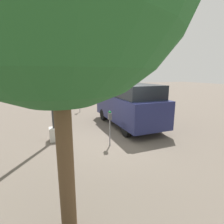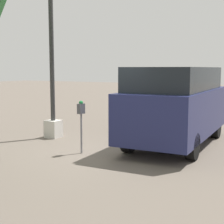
{
  "view_description": "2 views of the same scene",
  "coord_description": "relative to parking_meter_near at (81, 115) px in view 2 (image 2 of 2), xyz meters",
  "views": [
    {
      "loc": [
        -6.38,
        2.61,
        2.74
      ],
      "look_at": [
        -0.08,
        0.24,
        1.24
      ],
      "focal_mm": 28.0,
      "sensor_mm": 36.0,
      "label": 1
    },
    {
      "loc": [
        -7.7,
        -4.42,
        2.19
      ],
      "look_at": [
        0.02,
        -0.18,
        1.07
      ],
      "focal_mm": 55.0,
      "sensor_mm": 36.0,
      "label": 2
    }
  ],
  "objects": [
    {
      "name": "ground_plane",
      "position": [
        0.44,
        -0.47,
        -1.02
      ],
      "size": [
        80.0,
        80.0,
        0.0
      ],
      "primitive_type": "plane",
      "color": "#60564C"
    },
    {
      "name": "parked_van",
      "position": [
        2.18,
        -1.82,
        0.18
      ],
      "size": [
        4.87,
        2.05,
        2.23
      ],
      "rotation": [
        0.0,
        0.0,
        0.03
      ],
      "color": "navy",
      "rests_on": "ground"
    },
    {
      "name": "lamp_post",
      "position": [
        1.3,
        1.95,
        1.19
      ],
      "size": [
        0.44,
        0.44,
        6.97
      ],
      "color": "beige",
      "rests_on": "ground"
    },
    {
      "name": "parking_meter_near",
      "position": [
        0.0,
        0.0,
        0.0
      ],
      "size": [
        0.21,
        0.13,
        1.38
      ],
      "rotation": [
        0.0,
        0.0,
        -0.1
      ],
      "color": "gray",
      "rests_on": "ground"
    },
    {
      "name": "parking_meter_far",
      "position": [
        6.36,
        -0.01,
        0.05
      ],
      "size": [
        0.21,
        0.13,
        1.45
      ],
      "rotation": [
        0.0,
        0.0,
        -0.1
      ],
      "color": "gray",
      "rests_on": "ground"
    }
  ]
}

